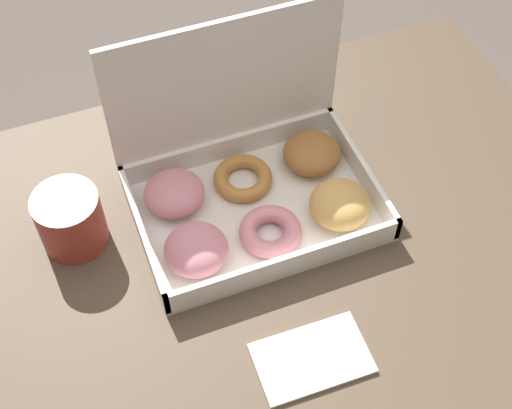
% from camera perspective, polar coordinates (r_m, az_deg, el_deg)
% --- Properties ---
extents(dining_table, '(0.97, 0.72, 0.76)m').
position_cam_1_polar(dining_table, '(1.17, 2.29, -5.99)').
color(dining_table, '#4C3D2D').
rests_on(dining_table, ground_plane).
extents(donut_box, '(0.36, 0.25, 0.27)m').
position_cam_1_polar(donut_box, '(1.06, -0.33, 1.71)').
color(donut_box, silver).
rests_on(donut_box, dining_table).
extents(coffee_mug, '(0.10, 0.10, 0.09)m').
position_cam_1_polar(coffee_mug, '(1.05, -14.64, -1.15)').
color(coffee_mug, '#A3382D').
rests_on(coffee_mug, dining_table).
extents(paper_napkin, '(0.15, 0.10, 0.01)m').
position_cam_1_polar(paper_napkin, '(0.96, 4.50, -12.16)').
color(paper_napkin, silver).
rests_on(paper_napkin, dining_table).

